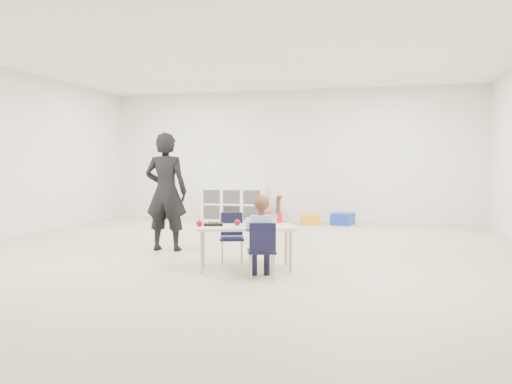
% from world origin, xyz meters
% --- Properties ---
extents(room, '(9.00, 9.02, 2.80)m').
position_xyz_m(room, '(0.00, 0.00, 1.40)').
color(room, '#B6AC8C').
rests_on(room, ground).
extents(table, '(1.23, 0.87, 0.51)m').
position_xyz_m(table, '(0.52, -0.97, 0.26)').
color(table, '#FAEEC8').
rests_on(table, ground).
extents(chair_near, '(0.37, 0.36, 0.61)m').
position_xyz_m(chair_near, '(0.82, -1.40, 0.31)').
color(chair_near, black).
rests_on(chair_near, ground).
extents(chair_far, '(0.37, 0.36, 0.61)m').
position_xyz_m(chair_far, '(0.22, -0.55, 0.31)').
color(chair_far, black).
rests_on(chair_far, ground).
extents(child, '(0.52, 0.52, 0.97)m').
position_xyz_m(child, '(0.82, -1.40, 0.48)').
color(child, '#B1CCF0').
rests_on(child, chair_near).
extents(lunch_tray_near, '(0.26, 0.22, 0.03)m').
position_xyz_m(lunch_tray_near, '(0.62, -0.91, 0.53)').
color(lunch_tray_near, black).
rests_on(lunch_tray_near, table).
extents(lunch_tray_far, '(0.26, 0.22, 0.03)m').
position_xyz_m(lunch_tray_far, '(0.14, -1.02, 0.53)').
color(lunch_tray_far, black).
rests_on(lunch_tray_far, table).
extents(milk_carton, '(0.09, 0.09, 0.10)m').
position_xyz_m(milk_carton, '(0.58, -1.05, 0.56)').
color(milk_carton, white).
rests_on(milk_carton, table).
extents(bread_roll, '(0.09, 0.09, 0.07)m').
position_xyz_m(bread_roll, '(0.80, -1.00, 0.54)').
color(bread_roll, tan).
rests_on(bread_roll, table).
extents(apple_near, '(0.07, 0.07, 0.07)m').
position_xyz_m(apple_near, '(0.41, -0.95, 0.55)').
color(apple_near, maroon).
rests_on(apple_near, table).
extents(apple_far, '(0.07, 0.07, 0.07)m').
position_xyz_m(apple_far, '(0.03, -1.17, 0.55)').
color(apple_far, maroon).
rests_on(apple_far, table).
extents(cubby_shelf, '(1.40, 0.40, 0.70)m').
position_xyz_m(cubby_shelf, '(-1.20, 4.28, 0.35)').
color(cubby_shelf, white).
rests_on(cubby_shelf, ground).
extents(adult, '(0.63, 0.44, 1.67)m').
position_xyz_m(adult, '(-0.95, 0.10, 0.83)').
color(adult, black).
rests_on(adult, ground).
extents(bin_red, '(0.48, 0.55, 0.23)m').
position_xyz_m(bin_red, '(-0.28, 3.98, 0.12)').
color(bin_red, red).
rests_on(bin_red, ground).
extents(bin_yellow, '(0.43, 0.51, 0.22)m').
position_xyz_m(bin_yellow, '(0.52, 3.91, 0.11)').
color(bin_yellow, orange).
rests_on(bin_yellow, ground).
extents(bin_blue, '(0.48, 0.56, 0.24)m').
position_xyz_m(bin_blue, '(1.18, 3.98, 0.12)').
color(bin_blue, '#152FA4').
rests_on(bin_blue, ground).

